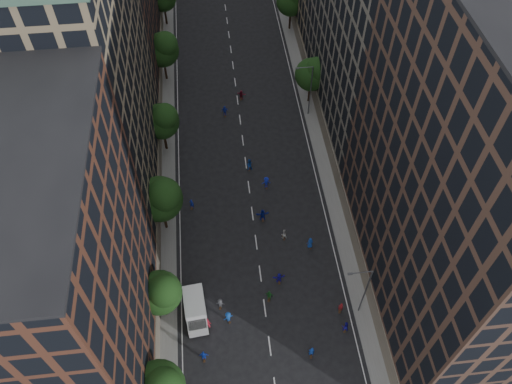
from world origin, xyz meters
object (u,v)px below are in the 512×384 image
cargo_van (195,310)px  skater_1 (311,352)px  streetlamp_near (364,290)px  streetlamp_far (309,88)px  skater_2 (345,326)px

cargo_van → skater_1: (12.09, -5.92, -0.55)m
streetlamp_near → streetlamp_far: (0.00, 33.00, 0.00)m
streetlamp_near → streetlamp_far: size_ratio=1.00×
skater_1 → streetlamp_far: bearing=-92.6°
streetlamp_far → cargo_van: size_ratio=1.69×
streetlamp_near → skater_1: size_ratio=5.04×
streetlamp_far → skater_1: streetlamp_far is taller
streetlamp_near → skater_2: bearing=-132.5°
skater_1 → skater_2: bearing=-143.4°
skater_1 → skater_2: 4.87m
cargo_van → skater_1: cargo_van is taller
skater_2 → streetlamp_near: bearing=-123.3°
streetlamp_far → skater_2: 35.36m
streetlamp_far → streetlamp_near: bearing=-90.0°
streetlamp_near → cargo_van: 18.61m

